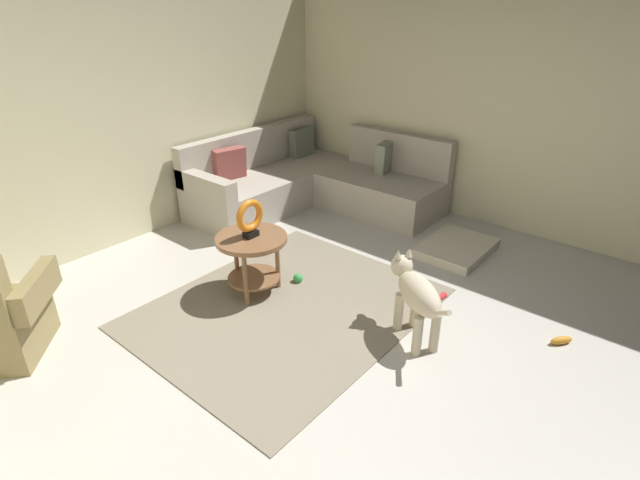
{
  "coord_description": "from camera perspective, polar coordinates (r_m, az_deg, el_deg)",
  "views": [
    {
      "loc": [
        -2.3,
        -1.69,
        2.32
      ],
      "look_at": [
        0.45,
        0.6,
        0.55
      ],
      "focal_mm": 27.58,
      "sensor_mm": 36.0,
      "label": 1
    }
  ],
  "objects": [
    {
      "name": "wall_back",
      "position": [
        5.26,
        -24.06,
        13.5
      ],
      "size": [
        6.0,
        0.12,
        2.7
      ],
      "primitive_type": "cube",
      "color": "beige",
      "rests_on": "ground_plane"
    },
    {
      "name": "dog",
      "position": [
        3.67,
        11.08,
        -6.17
      ],
      "size": [
        0.51,
        0.74,
        0.63
      ],
      "rotation": [
        0.0,
        0.0,
        5.7
      ],
      "color": "beige",
      "rests_on": "ground_plane"
    },
    {
      "name": "area_rug",
      "position": [
        4.13,
        -3.77,
        -7.83
      ],
      "size": [
        2.3,
        1.9,
        0.01
      ],
      "primitive_type": "cube",
      "color": "gray",
      "rests_on": "ground_plane"
    },
    {
      "name": "torus_sculpture",
      "position": [
        4.04,
        -8.15,
        2.59
      ],
      "size": [
        0.28,
        0.08,
        0.33
      ],
      "color": "black",
      "rests_on": "side_table"
    },
    {
      "name": "ground_plane",
      "position": [
        3.71,
        2.74,
        -13.43
      ],
      "size": [
        6.0,
        6.0,
        0.1
      ],
      "primitive_type": "cube",
      "color": "beige"
    },
    {
      "name": "sectional_couch",
      "position": [
        6.02,
        -0.95,
        6.62
      ],
      "size": [
        2.2,
        2.25,
        0.88
      ],
      "color": "#B2A899",
      "rests_on": "ground_plane"
    },
    {
      "name": "dog_bed_mat",
      "position": [
        5.16,
        15.51,
        -0.89
      ],
      "size": [
        0.8,
        0.6,
        0.09
      ],
      "primitive_type": "cube",
      "color": "beige",
      "rests_on": "ground_plane"
    },
    {
      "name": "dog_toy_bone",
      "position": [
        4.14,
        26.21,
        -10.39
      ],
      "size": [
        0.18,
        0.16,
        0.06
      ],
      "primitive_type": "ellipsoid",
      "rotation": [
        0.0,
        0.0,
        2.48
      ],
      "color": "orange",
      "rests_on": "ground_plane"
    },
    {
      "name": "wall_right",
      "position": [
        5.59,
        22.32,
        14.44
      ],
      "size": [
        0.12,
        6.0,
        2.7
      ],
      "primitive_type": "cube",
      "color": "beige",
      "rests_on": "ground_plane"
    },
    {
      "name": "dog_toy_rope",
      "position": [
        4.32,
        13.68,
        -6.57
      ],
      "size": [
        0.17,
        0.07,
        0.05
      ],
      "primitive_type": "cylinder",
      "rotation": [
        0.0,
        1.57,
        3.01
      ],
      "color": "red",
      "rests_on": "ground_plane"
    },
    {
      "name": "side_table",
      "position": [
        4.17,
        -7.89,
        -1.12
      ],
      "size": [
        0.6,
        0.6,
        0.54
      ],
      "color": "brown",
      "rests_on": "ground_plane"
    },
    {
      "name": "dog_toy_ball",
      "position": [
        4.45,
        -2.59,
        -4.45
      ],
      "size": [
        0.09,
        0.09,
        0.09
      ],
      "primitive_type": "sphere",
      "color": "green",
      "rests_on": "ground_plane"
    }
  ]
}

